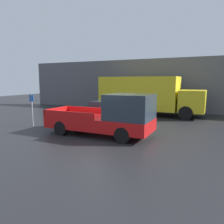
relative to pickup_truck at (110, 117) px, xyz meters
The scene contains 6 objects.
ground_plane 0.99m from the pickup_truck, 167.03° to the right, with size 60.00×60.00×0.00m, color #232326.
building_wall 10.19m from the pickup_truck, 90.85° to the left, with size 28.00×0.15×4.73m.
pickup_truck is the anchor object (origin of this frame).
car 3.06m from the pickup_truck, 114.59° to the left, with size 4.52×1.87×1.47m.
delivery_truck 7.51m from the pickup_truck, 92.76° to the left, with size 8.15×2.56×3.07m.
parking_sign 5.25m from the pickup_truck, behind, with size 0.30×0.07×2.02m.
Camera 1 is at (4.88, -9.58, 2.75)m, focal length 35.00 mm.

